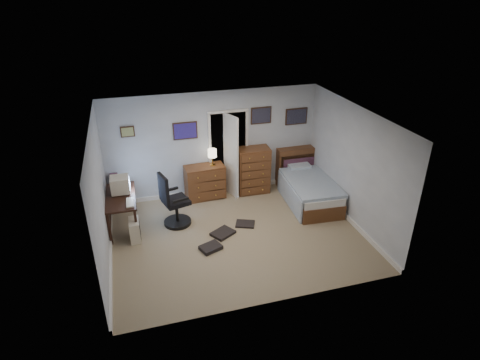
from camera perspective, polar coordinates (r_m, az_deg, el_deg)
name	(u,v)px	position (r m, az deg, el deg)	size (l,w,h in m)	color
floor	(237,236)	(8.29, -0.42, -7.91)	(5.00, 4.00, 0.02)	gray
computer_desk	(117,204)	(8.63, -17.09, -3.25)	(0.61, 1.28, 0.73)	black
crt_monitor	(120,185)	(8.59, -16.68, -0.65)	(0.39, 0.36, 0.35)	beige
keyboard	(130,202)	(8.22, -15.37, -3.10)	(0.15, 0.39, 0.02)	beige
pc_tower	(135,230)	(8.32, -14.73, -6.89)	(0.21, 0.41, 0.44)	beige
office_chair	(173,205)	(8.51, -9.47, -3.59)	(0.71, 0.71, 1.20)	black
media_stack	(116,191)	(9.47, -17.23, -1.51)	(0.17, 0.17, 0.84)	maroon
low_dresser	(205,182)	(9.52, -5.02, -0.27)	(0.92, 0.46, 0.82)	brown
table_lamp	(212,154)	(9.26, -3.97, 3.75)	(0.22, 0.22, 0.40)	gold
doorway	(225,148)	(9.84, -2.09, 4.54)	(0.96, 1.12, 2.05)	black
tall_dresser	(253,170)	(9.69, 1.86, 1.40)	(0.77, 0.46, 1.14)	brown
headboard_bookcase	(298,165)	(10.22, 8.18, 2.16)	(1.08, 0.28, 0.97)	brown
bed	(308,190)	(9.49, 9.69, -1.40)	(1.15, 2.00, 0.63)	brown
wall_posters	(237,122)	(9.37, -0.39, 8.27)	(4.38, 0.04, 0.60)	#331E11
floor_clutter	(223,237)	(8.19, -2.44, -8.06)	(1.37, 1.07, 0.08)	black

